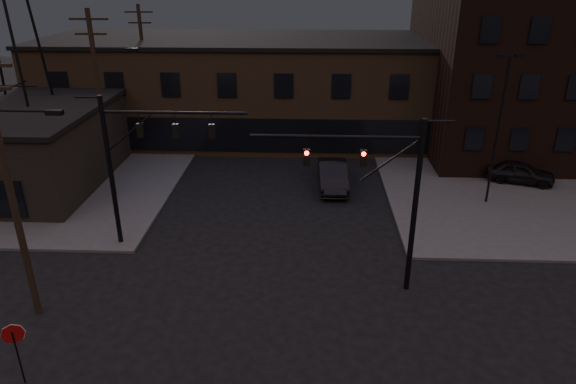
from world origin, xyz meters
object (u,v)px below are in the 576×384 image
object	(u,v)px
parked_car_lot_b	(493,150)
stop_sign	(14,340)
traffic_signal_far	(134,155)
parked_car_lot_a	(520,172)
traffic_signal_near	(390,189)
car_crossing	(333,176)

from	to	relation	value
parked_car_lot_b	stop_sign	bearing A→B (deg)	134.69
traffic_signal_far	parked_car_lot_b	bearing A→B (deg)	32.14
parked_car_lot_a	parked_car_lot_b	distance (m)	4.95
stop_sign	parked_car_lot_b	xyz separation A→B (m)	(24.01, 24.27, -1.11)
traffic_signal_near	parked_car_lot_a	size ratio (longest dim) A/B	1.84
traffic_signal_near	traffic_signal_far	bearing A→B (deg)	163.83
parked_car_lot_b	car_crossing	xyz separation A→B (m)	(-12.49, -6.07, 0.13)
traffic_signal_near	parked_car_lot_b	xyz separation A→B (m)	(10.66, 17.78, -4.20)
parked_car_lot_b	car_crossing	size ratio (longest dim) A/B	0.77
parked_car_lot_b	car_crossing	bearing A→B (deg)	115.33
stop_sign	car_crossing	bearing A→B (deg)	57.64
parked_car_lot_a	stop_sign	bearing A→B (deg)	147.46
traffic_signal_far	car_crossing	distance (m)	13.77
parked_car_lot_a	traffic_signal_far	bearing A→B (deg)	131.02
traffic_signal_near	traffic_signal_far	size ratio (longest dim) A/B	1.00
traffic_signal_near	traffic_signal_far	xyz separation A→B (m)	(-12.07, 3.50, 0.08)
car_crossing	traffic_signal_near	bearing A→B (deg)	-83.05
traffic_signal_near	traffic_signal_far	world-z (taller)	same
traffic_signal_far	car_crossing	size ratio (longest dim) A/B	1.53
stop_sign	car_crossing	world-z (taller)	stop_sign
parked_car_lot_a	car_crossing	distance (m)	12.73
traffic_signal_near	parked_car_lot_b	bearing A→B (deg)	59.06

